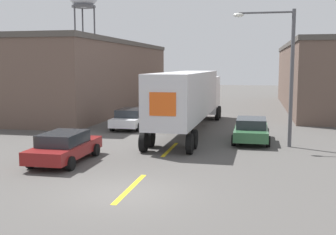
{
  "coord_description": "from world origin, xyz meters",
  "views": [
    {
      "loc": [
        4.33,
        -13.47,
        4.4
      ],
      "look_at": [
        -0.18,
        8.07,
        1.64
      ],
      "focal_mm": 45.0,
      "sensor_mm": 36.0,
      "label": 1
    }
  ],
  "objects_px": {
    "semi_truck": "(191,95)",
    "parked_car_right_mid": "(251,129)",
    "parked_car_left_near": "(65,146)",
    "street_lamp": "(283,66)",
    "parked_car_left_far": "(131,118)"
  },
  "relations": [
    {
      "from": "semi_truck",
      "to": "street_lamp",
      "type": "relative_size",
      "value": 2.26
    },
    {
      "from": "parked_car_right_mid",
      "to": "parked_car_left_near",
      "type": "relative_size",
      "value": 1.0
    },
    {
      "from": "semi_truck",
      "to": "parked_car_right_mid",
      "type": "relative_size",
      "value": 3.59
    },
    {
      "from": "parked_car_left_near",
      "to": "street_lamp",
      "type": "xyz_separation_m",
      "value": [
        9.84,
        5.81,
        3.62
      ]
    },
    {
      "from": "parked_car_left_near",
      "to": "street_lamp",
      "type": "relative_size",
      "value": 0.63
    },
    {
      "from": "parked_car_right_mid",
      "to": "street_lamp",
      "type": "distance_m",
      "value": 4.1
    },
    {
      "from": "semi_truck",
      "to": "parked_car_right_mid",
      "type": "distance_m",
      "value": 5.47
    },
    {
      "from": "parked_car_right_mid",
      "to": "street_lamp",
      "type": "relative_size",
      "value": 0.63
    },
    {
      "from": "parked_car_right_mid",
      "to": "semi_truck",
      "type": "bearing_deg",
      "value": 140.69
    },
    {
      "from": "street_lamp",
      "to": "parked_car_left_far",
      "type": "bearing_deg",
      "value": 154.63
    },
    {
      "from": "parked_car_left_far",
      "to": "parked_car_left_near",
      "type": "height_order",
      "value": "same"
    },
    {
      "from": "semi_truck",
      "to": "parked_car_left_near",
      "type": "height_order",
      "value": "semi_truck"
    },
    {
      "from": "parked_car_left_far",
      "to": "parked_car_right_mid",
      "type": "xyz_separation_m",
      "value": [
        8.24,
        -3.59,
        0.0
      ]
    },
    {
      "from": "semi_truck",
      "to": "parked_car_left_near",
      "type": "relative_size",
      "value": 3.59
    },
    {
      "from": "street_lamp",
      "to": "parked_car_left_near",
      "type": "bearing_deg",
      "value": -149.44
    }
  ]
}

